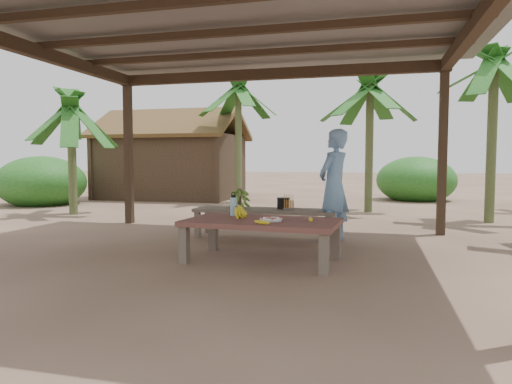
% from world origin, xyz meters
% --- Properties ---
extents(ground, '(80.00, 80.00, 0.00)m').
position_xyz_m(ground, '(0.00, 0.00, 0.00)').
color(ground, brown).
rests_on(ground, ground).
extents(pavilion, '(6.60, 5.60, 2.95)m').
position_xyz_m(pavilion, '(-0.01, -0.01, 2.78)').
color(pavilion, black).
rests_on(pavilion, ground).
extents(work_table, '(1.87, 1.13, 0.50)m').
position_xyz_m(work_table, '(0.45, -0.30, 0.43)').
color(work_table, brown).
rests_on(work_table, ground).
extents(bench, '(2.20, 0.61, 0.45)m').
position_xyz_m(bench, '(0.10, 1.33, 0.39)').
color(bench, brown).
rests_on(bench, ground).
extents(ripe_banana_bunch, '(0.26, 0.23, 0.15)m').
position_xyz_m(ripe_banana_bunch, '(0.09, -0.17, 0.58)').
color(ripe_banana_bunch, yellow).
rests_on(ripe_banana_bunch, work_table).
extents(plate, '(0.26, 0.26, 0.04)m').
position_xyz_m(plate, '(0.58, -0.39, 0.52)').
color(plate, white).
rests_on(plate, work_table).
extents(loose_banana_front, '(0.18, 0.08, 0.04)m').
position_xyz_m(loose_banana_front, '(0.54, -0.68, 0.52)').
color(loose_banana_front, yellow).
rests_on(loose_banana_front, work_table).
extents(loose_banana_side, '(0.07, 0.14, 0.04)m').
position_xyz_m(loose_banana_side, '(1.03, -0.30, 0.52)').
color(loose_banana_side, yellow).
rests_on(loose_banana_side, work_table).
extents(water_flask, '(0.08, 0.08, 0.30)m').
position_xyz_m(water_flask, '(-0.00, 0.00, 0.63)').
color(water_flask, '#45AFD8').
rests_on(water_flask, work_table).
extents(green_banana_stalk, '(0.29, 0.29, 0.33)m').
position_xyz_m(green_banana_stalk, '(-0.31, 1.33, 0.61)').
color(green_banana_stalk, '#598C2D').
rests_on(green_banana_stalk, bench).
extents(cooking_pot, '(0.20, 0.20, 0.17)m').
position_xyz_m(cooking_pot, '(0.37, 1.43, 0.53)').
color(cooking_pot, black).
rests_on(cooking_pot, bench).
extents(skewer_rack, '(0.18, 0.08, 0.24)m').
position_xyz_m(skewer_rack, '(0.49, 1.28, 0.57)').
color(skewer_rack, '#A57F47').
rests_on(skewer_rack, bench).
extents(woman, '(0.62, 0.72, 1.67)m').
position_xyz_m(woman, '(1.16, 1.28, 0.83)').
color(woman, '#6793C3').
rests_on(woman, ground).
extents(hut, '(4.40, 3.43, 2.85)m').
position_xyz_m(hut, '(-4.50, 8.00, 1.10)').
color(hut, black).
rests_on(hut, ground).
extents(banana_plant_ne, '(1.80, 1.80, 3.32)m').
position_xyz_m(banana_plant_ne, '(3.92, 4.07, 2.82)').
color(banana_plant_ne, '#596638').
rests_on(banana_plant_ne, ground).
extents(banana_plant_n, '(1.80, 1.80, 3.13)m').
position_xyz_m(banana_plant_n, '(1.63, 5.33, 2.64)').
color(banana_plant_n, '#596638').
rests_on(banana_plant_n, ground).
extents(banana_plant_nw, '(1.80, 1.80, 3.46)m').
position_xyz_m(banana_plant_nw, '(-1.90, 6.64, 2.96)').
color(banana_plant_nw, '#596638').
rests_on(banana_plant_nw, ground).
extents(banana_plant_w, '(1.80, 1.80, 2.58)m').
position_xyz_m(banana_plant_w, '(-4.73, 3.24, 2.11)').
color(banana_plant_w, '#596638').
rests_on(banana_plant_w, ground).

